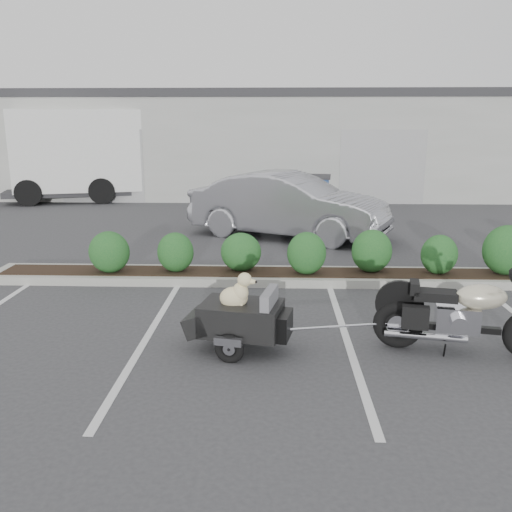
{
  "coord_description": "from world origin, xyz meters",
  "views": [
    {
      "loc": [
        0.22,
        -7.42,
        2.83
      ],
      "look_at": [
        -0.08,
        1.02,
        0.75
      ],
      "focal_mm": 38.0,
      "sensor_mm": 36.0,
      "label": 1
    }
  ],
  "objects_px": {
    "pet_trailer": "(240,317)",
    "motorcycle": "(463,316)",
    "sedan": "(288,205)",
    "delivery_truck": "(106,157)",
    "dumpster": "(299,195)"
  },
  "relations": [
    {
      "from": "pet_trailer",
      "to": "motorcycle",
      "type": "bearing_deg",
      "value": 10.84
    },
    {
      "from": "sedan",
      "to": "motorcycle",
      "type": "bearing_deg",
      "value": -140.11
    },
    {
      "from": "sedan",
      "to": "delivery_truck",
      "type": "bearing_deg",
      "value": 68.71
    },
    {
      "from": "motorcycle",
      "to": "sedan",
      "type": "height_order",
      "value": "sedan"
    },
    {
      "from": "pet_trailer",
      "to": "dumpster",
      "type": "bearing_deg",
      "value": 94.87
    },
    {
      "from": "sedan",
      "to": "dumpster",
      "type": "distance_m",
      "value": 3.37
    },
    {
      "from": "motorcycle",
      "to": "pet_trailer",
      "type": "height_order",
      "value": "motorcycle"
    },
    {
      "from": "pet_trailer",
      "to": "delivery_truck",
      "type": "bearing_deg",
      "value": 124.52
    },
    {
      "from": "motorcycle",
      "to": "dumpster",
      "type": "relative_size",
      "value": 1.08
    },
    {
      "from": "pet_trailer",
      "to": "dumpster",
      "type": "xyz_separation_m",
      "value": [
        1.19,
        10.4,
        0.19
      ]
    },
    {
      "from": "sedan",
      "to": "dumpster",
      "type": "height_order",
      "value": "sedan"
    },
    {
      "from": "delivery_truck",
      "to": "dumpster",
      "type": "bearing_deg",
      "value": -40.72
    },
    {
      "from": "motorcycle",
      "to": "delivery_truck",
      "type": "xyz_separation_m",
      "value": [
        -8.67,
        13.83,
        1.07
      ]
    },
    {
      "from": "delivery_truck",
      "to": "pet_trailer",
      "type": "bearing_deg",
      "value": -81.95
    },
    {
      "from": "sedan",
      "to": "dumpster",
      "type": "xyz_separation_m",
      "value": [
        0.42,
        3.34,
        -0.19
      ]
    }
  ]
}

